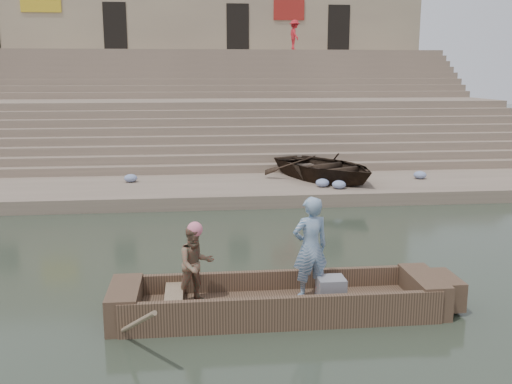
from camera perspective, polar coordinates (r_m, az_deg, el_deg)
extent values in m
plane|color=#293427|center=(11.70, -17.26, -8.97)|extent=(120.00, 120.00, 0.00)
cube|color=gray|center=(19.27, -12.89, -0.02)|extent=(32.00, 4.00, 0.40)
cube|color=gray|center=(26.48, -11.19, 5.82)|extent=(32.00, 3.00, 2.80)
cube|color=gray|center=(33.35, -10.27, 9.11)|extent=(32.00, 3.00, 5.20)
cube|color=gray|center=(21.44, -12.24, 1.59)|extent=(32.00, 0.50, 0.70)
cube|color=gray|center=(21.90, -12.12, 2.21)|extent=(32.00, 0.50, 1.00)
cube|color=gray|center=(22.37, -12.01, 2.80)|extent=(32.00, 0.50, 1.30)
cube|color=gray|center=(22.84, -11.91, 3.36)|extent=(32.00, 0.50, 1.60)
cube|color=gray|center=(23.31, -11.81, 3.90)|extent=(32.00, 0.50, 1.90)
cube|color=gray|center=(23.79, -11.71, 4.43)|extent=(32.00, 0.50, 2.20)
cube|color=gray|center=(24.26, -11.62, 4.93)|extent=(32.00, 0.50, 2.50)
cube|color=gray|center=(24.74, -11.53, 5.41)|extent=(32.00, 0.50, 2.80)
cube|color=gray|center=(28.20, -10.91, 6.49)|extent=(32.00, 0.50, 3.10)
cube|color=gray|center=(28.68, -10.84, 6.88)|extent=(32.00, 0.50, 3.40)
cube|color=gray|center=(29.17, -10.78, 7.26)|extent=(32.00, 0.50, 3.70)
cube|color=gray|center=(29.65, -10.71, 7.62)|extent=(32.00, 0.50, 4.00)
cube|color=gray|center=(30.14, -10.65, 7.97)|extent=(32.00, 0.50, 4.30)
cube|color=gray|center=(30.63, -10.60, 8.31)|extent=(32.00, 0.50, 4.60)
cube|color=gray|center=(31.12, -10.54, 8.65)|extent=(32.00, 0.50, 4.90)
cube|color=gray|center=(31.61, -10.48, 8.97)|extent=(32.00, 0.50, 5.20)
cube|color=tan|center=(37.35, -10.02, 13.99)|extent=(32.00, 5.00, 11.20)
cube|color=black|center=(35.15, -13.72, 15.62)|extent=(1.30, 0.18, 2.60)
cube|color=black|center=(35.00, -1.82, 15.96)|extent=(1.30, 0.18, 2.60)
cube|color=black|center=(35.96, 8.13, 15.74)|extent=(1.30, 0.18, 2.60)
cube|color=maroon|center=(35.37, 3.26, 17.53)|extent=(1.80, 0.10, 1.20)
cube|color=brown|center=(10.00, 2.22, -11.38)|extent=(5.00, 1.30, 0.22)
cube|color=brown|center=(9.37, 2.79, -11.90)|extent=(5.20, 0.12, 0.56)
cube|color=brown|center=(10.50, 1.73, -9.20)|extent=(5.20, 0.12, 0.56)
cube|color=brown|center=(9.90, -12.80, -10.73)|extent=(0.50, 1.30, 0.60)
cube|color=brown|center=(10.58, 16.21, -9.41)|extent=(0.50, 1.30, 0.60)
cube|color=brown|center=(10.73, 18.21, -9.12)|extent=(0.35, 0.90, 0.50)
cube|color=#937A5B|center=(9.80, -8.10, -10.15)|extent=(0.30, 1.20, 0.08)
cylinder|color=#937A5B|center=(9.06, -12.48, -12.89)|extent=(1.03, 2.10, 1.36)
sphere|color=#E26F86|center=(9.60, -6.05, -3.69)|extent=(0.26, 0.26, 0.26)
imported|color=navy|center=(9.93, 5.37, -5.46)|extent=(0.73, 0.56, 1.77)
imported|color=#297B55|center=(9.77, -5.97, -7.12)|extent=(0.78, 0.70, 1.33)
cube|color=slate|center=(10.05, 7.39, -9.45)|extent=(0.46, 0.42, 0.40)
cube|color=#E5593F|center=(10.00, 6.21, -9.52)|extent=(0.04, 0.34, 0.32)
imported|color=#2D2116|center=(19.90, 6.84, 2.47)|extent=(4.79, 5.30, 0.90)
imported|color=red|center=(32.90, 3.82, 15.18)|extent=(0.70, 1.10, 1.62)
ellipsoid|color=#3F5999|center=(18.75, 6.57, 0.91)|extent=(0.44, 0.44, 0.26)
ellipsoid|color=#3F5999|center=(18.52, 8.18, 0.73)|extent=(0.44, 0.44, 0.26)
ellipsoid|color=#3F5999|center=(20.84, 15.86, 1.63)|extent=(0.44, 0.44, 0.26)
ellipsoid|color=#3F5999|center=(19.89, -12.25, 1.34)|extent=(0.44, 0.44, 0.26)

